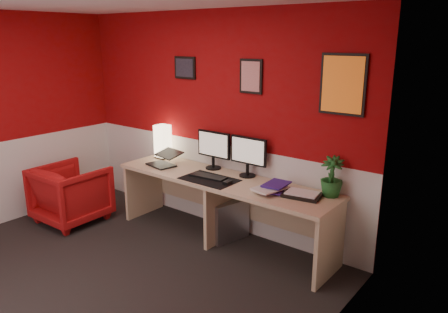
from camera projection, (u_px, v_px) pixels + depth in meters
ground at (94, 282)px, 4.02m from camera, size 4.00×3.50×0.01m
wall_back at (212, 122)px, 5.02m from camera, size 4.00×0.01×2.50m
wall_right at (286, 206)px, 2.50m from camera, size 0.01×3.50×2.50m
wainscot_back at (212, 183)px, 5.22m from camera, size 4.00×0.01×1.00m
desk at (222, 210)px, 4.74m from camera, size 2.60×0.65×0.73m
shoji_lamp at (163, 142)px, 5.39m from camera, size 0.16×0.16×0.40m
laptop at (161, 157)px, 5.08m from camera, size 0.37×0.29×0.22m
monitor_left at (213, 144)px, 4.93m from camera, size 0.45×0.06×0.58m
monitor_right at (248, 151)px, 4.65m from camera, size 0.45×0.06×0.58m
desk_mat at (209, 179)px, 4.61m from camera, size 0.60×0.38×0.01m
keyboard at (208, 176)px, 4.67m from camera, size 0.43×0.18×0.02m
mouse at (227, 182)px, 4.46m from camera, size 0.06×0.10×0.03m
book_bottom at (263, 188)px, 4.31m from camera, size 0.30×0.35×0.03m
book_middle at (261, 186)px, 4.30m from camera, size 0.29×0.36×0.02m
book_top at (267, 183)px, 4.32m from camera, size 0.23×0.29×0.03m
zen_tray at (302, 195)px, 4.12m from camera, size 0.39×0.30×0.03m
potted_plant at (332, 177)px, 4.08m from camera, size 0.26×0.26×0.39m
pc_tower at (228, 220)px, 4.83m from camera, size 0.30×0.48×0.45m
armchair at (71, 194)px, 5.28m from camera, size 0.77×0.79×0.70m
art_left at (185, 68)px, 5.09m from camera, size 0.32×0.02×0.26m
art_center at (251, 76)px, 4.54m from camera, size 0.28×0.02×0.36m
art_right at (343, 85)px, 3.94m from camera, size 0.44×0.02×0.56m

